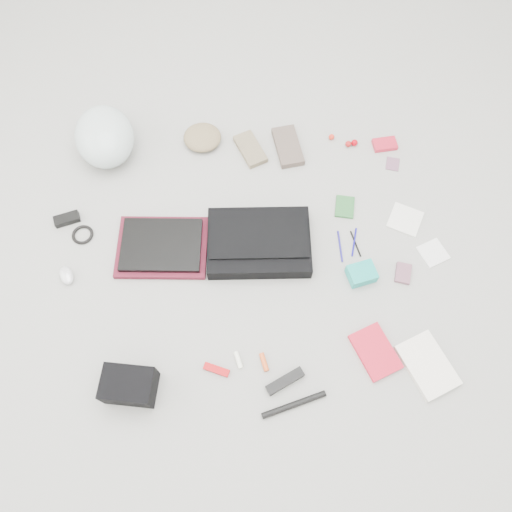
{
  "coord_description": "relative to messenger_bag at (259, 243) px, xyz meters",
  "views": [
    {
      "loc": [
        -0.08,
        -0.83,
        1.86
      ],
      "look_at": [
        0.0,
        0.0,
        0.05
      ],
      "focal_mm": 35.0,
      "sensor_mm": 36.0,
      "label": 1
    }
  ],
  "objects": [
    {
      "name": "book_red",
      "position": [
        0.39,
        -0.49,
        -0.02
      ],
      "size": [
        0.19,
        0.22,
        0.02
      ],
      "primitive_type": "cube",
      "rotation": [
        0.0,
        0.0,
        0.34
      ],
      "color": "red",
      "rests_on": "ground_plane"
    },
    {
      "name": "card_deck",
      "position": [
        0.57,
        -0.18,
        -0.03
      ],
      "size": [
        0.08,
        0.1,
        0.02
      ],
      "primitive_type": "cube",
      "rotation": [
        0.0,
        0.0,
        -0.34
      ],
      "color": "#7A4C5D",
      "rests_on": "ground_plane"
    },
    {
      "name": "cable_coil",
      "position": [
        -0.73,
        0.12,
        -0.03
      ],
      "size": [
        0.1,
        0.1,
        0.01
      ],
      "primitive_type": "torus",
      "rotation": [
        0.0,
        0.0,
        -0.08
      ],
      "color": "black",
      "rests_on": "ground_plane"
    },
    {
      "name": "u_lock",
      "position": [
        0.04,
        -0.56,
        -0.02
      ],
      "size": [
        0.15,
        0.09,
        0.03
      ],
      "primitive_type": "cube",
      "rotation": [
        0.0,
        0.0,
        0.42
      ],
      "color": "black",
      "rests_on": "ground_plane"
    },
    {
      "name": "accordion_wallet",
      "position": [
        0.39,
        -0.17,
        -0.01
      ],
      "size": [
        0.12,
        0.1,
        0.05
      ],
      "primitive_type": "cube",
      "rotation": [
        0.0,
        0.0,
        0.2
      ],
      "color": "#119E92",
      "rests_on": "ground_plane"
    },
    {
      "name": "beanie",
      "position": [
        -0.2,
        0.56,
        -0.0
      ],
      "size": [
        0.2,
        0.19,
        0.06
      ],
      "primitive_type": "ellipsoid",
      "rotation": [
        0.0,
        0.0,
        -0.16
      ],
      "color": "#7F6C4C",
      "rests_on": "ground_plane"
    },
    {
      "name": "mitten_right",
      "position": [
        0.18,
        0.48,
        -0.02
      ],
      "size": [
        0.13,
        0.22,
        0.03
      ],
      "primitive_type": "cube",
      "rotation": [
        0.0,
        0.0,
        0.11
      ],
      "color": "brown",
      "rests_on": "ground_plane"
    },
    {
      "name": "altoids_tin",
      "position": [
        0.62,
        0.45,
        -0.02
      ],
      "size": [
        0.11,
        0.07,
        0.02
      ],
      "primitive_type": "cube",
      "rotation": [
        0.0,
        0.0,
        0.06
      ],
      "color": "red",
      "rests_on": "ground_plane"
    },
    {
      "name": "laptop",
      "position": [
        -0.4,
        0.03,
        0.0
      ],
      "size": [
        0.35,
        0.27,
        0.02
      ],
      "primitive_type": "cube",
      "rotation": [
        0.0,
        0.0,
        -0.11
      ],
      "color": "black",
      "rests_on": "laptop_sleeve"
    },
    {
      "name": "messenger_bag",
      "position": [
        0.0,
        0.0,
        0.0
      ],
      "size": [
        0.44,
        0.33,
        0.07
      ],
      "primitive_type": "cube",
      "rotation": [
        0.0,
        0.0,
        -0.08
      ],
      "color": "black",
      "rests_on": "ground_plane"
    },
    {
      "name": "pen_black",
      "position": [
        0.4,
        -0.03,
        -0.03
      ],
      "size": [
        0.03,
        0.12,
        0.01
      ],
      "primitive_type": "cylinder",
      "rotation": [
        1.57,
        0.0,
        0.17
      ],
      "color": "black",
      "rests_on": "ground_plane"
    },
    {
      "name": "notepad",
      "position": [
        0.39,
        0.15,
        -0.03
      ],
      "size": [
        0.1,
        0.12,
        0.01
      ],
      "primitive_type": "cube",
      "rotation": [
        0.0,
        0.0,
        -0.24
      ],
      "color": "#245A2A",
      "rests_on": "ground_plane"
    },
    {
      "name": "toiletry_tube_orange",
      "position": [
        -0.03,
        -0.48,
        -0.02
      ],
      "size": [
        0.03,
        0.07,
        0.02
      ],
      "primitive_type": "cylinder",
      "rotation": [
        1.57,
        0.0,
        0.19
      ],
      "color": "#D7501F",
      "rests_on": "ground_plane"
    },
    {
      "name": "bike_helmet",
      "position": [
        -0.62,
        0.55,
        0.06
      ],
      "size": [
        0.31,
        0.36,
        0.19
      ],
      "primitive_type": "ellipsoid",
      "rotation": [
        0.0,
        0.0,
        0.17
      ],
      "color": "silver",
      "rests_on": "ground_plane"
    },
    {
      "name": "napkin_top",
      "position": [
        0.63,
        0.06,
        -0.03
      ],
      "size": [
        0.18,
        0.18,
        0.01
      ],
      "primitive_type": "cube",
      "rotation": [
        0.0,
        0.0,
        1.04
      ],
      "color": "silver",
      "rests_on": "ground_plane"
    },
    {
      "name": "stamp_sheet",
      "position": [
        0.64,
        0.35,
        -0.03
      ],
      "size": [
        0.08,
        0.08,
        0.0
      ],
      "primitive_type": "cube",
      "rotation": [
        0.0,
        0.0,
        -0.32
      ],
      "color": "#784D66",
      "rests_on": "ground_plane"
    },
    {
      "name": "napkin_bottom",
      "position": [
        0.71,
        -0.1,
        -0.03
      ],
      "size": [
        0.13,
        0.13,
        0.01
      ],
      "primitive_type": "cube",
      "rotation": [
        0.0,
        0.0,
        0.35
      ],
      "color": "silver",
      "rests_on": "ground_plane"
    },
    {
      "name": "multitool",
      "position": [
        -0.21,
        -0.49,
        -0.03
      ],
      "size": [
        0.1,
        0.06,
        0.02
      ],
      "primitive_type": "cube",
      "rotation": [
        0.0,
        0.0,
        -0.43
      ],
      "color": "#A60609",
      "rests_on": "ground_plane"
    },
    {
      "name": "lollipop_a",
      "position": [
        0.39,
        0.52,
        -0.02
      ],
      "size": [
        0.03,
        0.03,
        0.03
      ],
      "primitive_type": "sphere",
      "rotation": [
        0.0,
        0.0,
        -0.16
      ],
      "color": "red",
      "rests_on": "ground_plane"
    },
    {
      "name": "pen_blue",
      "position": [
        0.33,
        -0.04,
        -0.03
      ],
      "size": [
        0.01,
        0.14,
        0.01
      ],
      "primitive_type": "cylinder",
      "rotation": [
        1.57,
        0.0,
        -0.04
      ],
      "color": "navy",
      "rests_on": "ground_plane"
    },
    {
      "name": "ground_plane",
      "position": [
        -0.02,
        -0.07,
        -0.03
      ],
      "size": [
        4.0,
        4.0,
        0.0
      ],
      "primitive_type": "plane",
      "color": "gray"
    },
    {
      "name": "mitten_left",
      "position": [
        0.01,
        0.48,
        -0.02
      ],
      "size": [
        0.15,
        0.2,
        0.03
      ],
      "primitive_type": "cube",
      "rotation": [
        0.0,
        0.0,
        0.36
      ],
      "color": "#776850",
      "rests_on": "ground_plane"
    },
    {
      "name": "bag_flap",
      "position": [
        0.0,
        0.0,
        0.04
      ],
      "size": [
        0.41,
        0.21,
        0.01
      ],
      "primitive_type": "cube",
      "rotation": [
        0.0,
        0.0,
        -0.08
      ],
      "color": "black",
      "rests_on": "messenger_bag"
    },
    {
      "name": "lollipop_c",
      "position": [
        0.49,
        0.47,
        -0.02
      ],
      "size": [
        0.04,
        0.04,
        0.03
      ],
      "primitive_type": "sphere",
      "rotation": [
        0.0,
        0.0,
        -0.39
      ],
      "color": "#A0000C",
      "rests_on": "ground_plane"
    },
    {
      "name": "camera_bag",
      "position": [
        -0.52,
        -0.53,
        0.02
      ],
      "size": [
        0.2,
        0.16,
        0.12
      ],
      "primitive_type": "cube",
      "rotation": [
        0.0,
        0.0,
        -0.2
      ],
      "color": "black",
      "rests_on": "ground_plane"
    },
    {
      "name": "pen_navy",
      "position": [
        0.4,
        -0.02,
        -0.03
      ],
      "size": [
        0.05,
        0.13,
        0.01
      ],
      "primitive_type": "cylinder",
      "rotation": [
        1.57,
        0.0,
        -0.31
      ],
      "color": "navy",
      "rests_on": "ground_plane"
    },
    {
      "name": "lollipop_b",
      "position": [
        0.46,
        0.47,
        -0.02
      ],
      "size": [
        0.03,
        0.03,
        0.03
      ],
      "primitive_type": "sphere",
      "rotation": [
        0.0,
        0.0,
        -0.2
      ],
      "color": "#A51516",
      "rests_on": "ground_plane"
    },
    {
      "name": "power_brick",
      "position": [
        -0.79,
        0.2,
        -0.02
      ],
      "size": [
        0.11,
        0.07,
        0.03
      ],
      "primitive_type": "cube",
      "rotation": [
        0.0,
        0.0,
        0.24
      ],
      "color": "black",
      "rests_on": "ground_plane"
    },
    {
      "name": "laptop_sleeve",
      "position": [
        -0.4,
        0.03,
        -0.02
      ],
      "size": [
        0.4,
        0.31,
        0.03
      ],
      "primitive_type": "cube",
      "rotation": [
        0.0,
        0.0,
        -0.11
      ],
      "color": "#571322",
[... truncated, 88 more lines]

